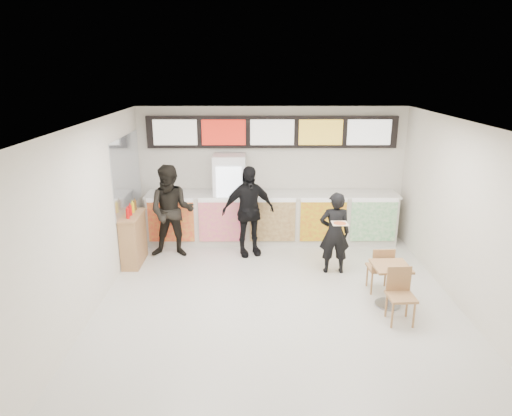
{
  "coord_description": "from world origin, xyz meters",
  "views": [
    {
      "loc": [
        -0.4,
        -6.63,
        3.81
      ],
      "look_at": [
        -0.36,
        1.2,
        1.39
      ],
      "focal_mm": 32.0,
      "sensor_mm": 36.0,
      "label": 1
    }
  ],
  "objects_px": {
    "customer_main": "(335,233)",
    "customer_left": "(172,212)",
    "cafe_table": "(390,278)",
    "customer_mid": "(248,211)",
    "drinks_fridge": "(230,199)",
    "service_counter": "(272,218)",
    "condiment_ledge": "(133,238)"
  },
  "relations": [
    {
      "from": "service_counter",
      "to": "customer_main",
      "type": "height_order",
      "value": "customer_main"
    },
    {
      "from": "customer_main",
      "to": "condiment_ledge",
      "type": "relative_size",
      "value": 1.3
    },
    {
      "from": "customer_mid",
      "to": "customer_main",
      "type": "bearing_deg",
      "value": -46.87
    },
    {
      "from": "cafe_table",
      "to": "customer_left",
      "type": "bearing_deg",
      "value": 148.75
    },
    {
      "from": "drinks_fridge",
      "to": "condiment_ledge",
      "type": "bearing_deg",
      "value": -147.78
    },
    {
      "from": "drinks_fridge",
      "to": "customer_main",
      "type": "distance_m",
      "value": 2.64
    },
    {
      "from": "service_counter",
      "to": "customer_main",
      "type": "distance_m",
      "value": 1.98
    },
    {
      "from": "service_counter",
      "to": "condiment_ledge",
      "type": "bearing_deg",
      "value": -157.44
    },
    {
      "from": "cafe_table",
      "to": "condiment_ledge",
      "type": "xyz_separation_m",
      "value": [
        -4.65,
        1.75,
        0.03
      ]
    },
    {
      "from": "customer_main",
      "to": "customer_left",
      "type": "xyz_separation_m",
      "value": [
        -3.22,
        0.82,
        0.17
      ]
    },
    {
      "from": "service_counter",
      "to": "customer_main",
      "type": "xyz_separation_m",
      "value": [
        1.13,
        -1.61,
        0.23
      ]
    },
    {
      "from": "service_counter",
      "to": "drinks_fridge",
      "type": "bearing_deg",
      "value": 179.01
    },
    {
      "from": "service_counter",
      "to": "cafe_table",
      "type": "xyz_separation_m",
      "value": [
        1.83,
        -2.92,
        -0.07
      ]
    },
    {
      "from": "cafe_table",
      "to": "condiment_ledge",
      "type": "bearing_deg",
      "value": 156.6
    },
    {
      "from": "service_counter",
      "to": "drinks_fridge",
      "type": "height_order",
      "value": "drinks_fridge"
    },
    {
      "from": "drinks_fridge",
      "to": "service_counter",
      "type": "bearing_deg",
      "value": -0.99
    },
    {
      "from": "drinks_fridge",
      "to": "cafe_table",
      "type": "xyz_separation_m",
      "value": [
        2.77,
        -2.94,
        -0.5
      ]
    },
    {
      "from": "condiment_ledge",
      "to": "drinks_fridge",
      "type": "bearing_deg",
      "value": 32.22
    },
    {
      "from": "customer_main",
      "to": "customer_left",
      "type": "height_order",
      "value": "customer_left"
    },
    {
      "from": "service_counter",
      "to": "customer_mid",
      "type": "bearing_deg",
      "value": -126.24
    },
    {
      "from": "customer_main",
      "to": "customer_left",
      "type": "distance_m",
      "value": 3.33
    },
    {
      "from": "customer_left",
      "to": "customer_mid",
      "type": "height_order",
      "value": "customer_left"
    },
    {
      "from": "cafe_table",
      "to": "condiment_ledge",
      "type": "height_order",
      "value": "condiment_ledge"
    },
    {
      "from": "customer_main",
      "to": "customer_mid",
      "type": "height_order",
      "value": "customer_mid"
    },
    {
      "from": "drinks_fridge",
      "to": "customer_left",
      "type": "distance_m",
      "value": 1.41
    },
    {
      "from": "customer_left",
      "to": "customer_mid",
      "type": "relative_size",
      "value": 1.02
    },
    {
      "from": "service_counter",
      "to": "condiment_ledge",
      "type": "xyz_separation_m",
      "value": [
        -2.82,
        -1.17,
        -0.04
      ]
    },
    {
      "from": "customer_left",
      "to": "customer_mid",
      "type": "xyz_separation_m",
      "value": [
        1.57,
        0.08,
        -0.02
      ]
    },
    {
      "from": "customer_main",
      "to": "cafe_table",
      "type": "bearing_deg",
      "value": 118.85
    },
    {
      "from": "customer_main",
      "to": "customer_mid",
      "type": "relative_size",
      "value": 0.84
    },
    {
      "from": "customer_main",
      "to": "customer_left",
      "type": "bearing_deg",
      "value": -13.77
    },
    {
      "from": "customer_main",
      "to": "drinks_fridge",
      "type": "bearing_deg",
      "value": -37.79
    }
  ]
}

